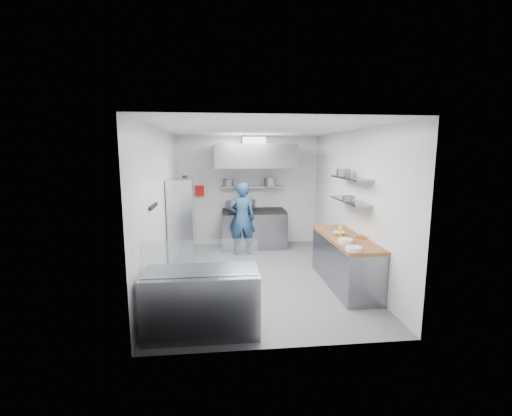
{
  "coord_description": "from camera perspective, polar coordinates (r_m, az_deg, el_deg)",
  "views": [
    {
      "loc": [
        -0.73,
        -6.32,
        2.38
      ],
      "look_at": [
        0.0,
        0.6,
        1.25
      ],
      "focal_mm": 24.0,
      "sensor_mm": 36.0,
      "label": 1
    }
  ],
  "objects": [
    {
      "name": "ceiling",
      "position": [
        6.38,
        0.58,
        13.01
      ],
      "size": [
        5.0,
        5.0,
        0.0
      ],
      "primitive_type": "plane",
      "rotation": [
        3.14,
        0.0,
        0.0
      ],
      "color": "silver",
      "rests_on": "wall_back"
    },
    {
      "name": "stock_pot_left",
      "position": [
        8.78,
        -4.27,
        0.55
      ],
      "size": [
        0.25,
        0.25,
        0.2
      ],
      "primitive_type": "cylinder",
      "color": "slate",
      "rests_on": "cooktop"
    },
    {
      "name": "copper_pan",
      "position": [
        6.24,
        17.08,
        -4.63
      ],
      "size": [
        0.15,
        0.15,
        0.06
      ],
      "primitive_type": "cylinder",
      "color": "orange",
      "rests_on": "prep_counter_top"
    },
    {
      "name": "prep_counter_top",
      "position": [
        6.32,
        14.72,
        -4.91
      ],
      "size": [
        0.65,
        2.04,
        0.06
      ],
      "primitive_type": "cube",
      "color": "brown",
      "rests_on": "prep_counter_base"
    },
    {
      "name": "stock_pot_mid",
      "position": [
        8.81,
        -1.24,
        0.73
      ],
      "size": [
        0.33,
        0.33,
        0.24
      ],
      "primitive_type": "cylinder",
      "color": "slate",
      "rests_on": "cooktop"
    },
    {
      "name": "prep_counter_base",
      "position": [
        6.44,
        14.55,
        -8.8
      ],
      "size": [
        0.62,
        2.0,
        0.84
      ],
      "primitive_type": "cube",
      "color": "gray",
      "rests_on": "floor"
    },
    {
      "name": "rack_jar",
      "position": [
        7.6,
        -11.71,
        4.66
      ],
      "size": [
        0.12,
        0.12,
        0.18
      ],
      "primitive_type": "cylinder",
      "color": "black",
      "rests_on": "wire_rack"
    },
    {
      "name": "floor",
      "position": [
        6.79,
        0.55,
        -11.29
      ],
      "size": [
        5.0,
        5.0,
        0.0
      ],
      "primitive_type": "plane",
      "color": "slate",
      "rests_on": "ground"
    },
    {
      "name": "extractor_hood",
      "position": [
        8.29,
        -0.28,
        8.67
      ],
      "size": [
        1.9,
        1.15,
        0.55
      ],
      "primitive_type": "cube",
      "color": "gray",
      "rests_on": "wall_back"
    },
    {
      "name": "cooktop",
      "position": [
        8.58,
        -0.39,
        -0.51
      ],
      "size": [
        1.57,
        0.78,
        0.06
      ],
      "primitive_type": "cube",
      "color": "black",
      "rests_on": "gas_range"
    },
    {
      "name": "plate_stack_b",
      "position": [
        5.89,
        14.64,
        -5.32
      ],
      "size": [
        0.24,
        0.24,
        0.06
      ],
      "primitive_type": "cylinder",
      "color": "white",
      "rests_on": "prep_counter_top"
    },
    {
      "name": "squeeze_bottle",
      "position": [
        6.36,
        13.9,
        -3.66
      ],
      "size": [
        0.06,
        0.06,
        0.18
      ],
      "primitive_type": "cylinder",
      "color": "yellow",
      "rests_on": "prep_counter_top"
    },
    {
      "name": "display_case",
      "position": [
        4.75,
        -9.04,
        -15.19
      ],
      "size": [
        1.5,
        0.7,
        0.85
      ],
      "primitive_type": "cube",
      "color": "gray",
      "rests_on": "floor"
    },
    {
      "name": "over_range_shelf",
      "position": [
        8.74,
        -0.55,
        3.57
      ],
      "size": [
        1.6,
        0.3,
        0.04
      ],
      "primitive_type": "cube",
      "color": "gray",
      "rests_on": "wall_back"
    },
    {
      "name": "wall_right",
      "position": [
        6.88,
        15.63,
        0.69
      ],
      "size": [
        2.8,
        5.0,
        0.02
      ],
      "primitive_type": "cube",
      "rotation": [
        1.57,
        0.0,
        -1.57
      ],
      "color": "white",
      "rests_on": "floor"
    },
    {
      "name": "wall_shelf_upper",
      "position": [
        6.49,
        15.49,
        4.83
      ],
      "size": [
        0.3,
        1.3,
        0.04
      ],
      "primitive_type": "cube",
      "color": "gray",
      "rests_on": "wall_right"
    },
    {
      "name": "wall_back",
      "position": [
        8.9,
        -1.29,
        2.89
      ],
      "size": [
        3.6,
        2.8,
        0.02
      ],
      "primitive_type": "cube",
      "rotation": [
        1.57,
        0.0,
        0.0
      ],
      "color": "white",
      "rests_on": "floor"
    },
    {
      "name": "knife_strip",
      "position": [
        5.58,
        -16.74,
        0.29
      ],
      "size": [
        0.04,
        0.55,
        0.05
      ],
      "primitive_type": "cube",
      "color": "black",
      "rests_on": "wall_left"
    },
    {
      "name": "shelf_pot_a",
      "position": [
        8.66,
        -4.67,
        4.22
      ],
      "size": [
        0.26,
        0.26,
        0.18
      ],
      "primitive_type": "cylinder",
      "color": "slate",
      "rests_on": "over_range_shelf"
    },
    {
      "name": "wall_front",
      "position": [
        4.01,
        4.7,
        -4.92
      ],
      "size": [
        3.6,
        2.8,
        0.02
      ],
      "primitive_type": "cube",
      "rotation": [
        -1.57,
        0.0,
        0.0
      ],
      "color": "white",
      "rests_on": "floor"
    },
    {
      "name": "rack_bin_b",
      "position": [
        7.71,
        -11.92,
        0.97
      ],
      "size": [
        0.15,
        0.19,
        0.17
      ],
      "primitive_type": "cube",
      "color": "yellow",
      "rests_on": "wire_rack"
    },
    {
      "name": "plate_stack_a",
      "position": [
        5.45,
        15.92,
        -6.55
      ],
      "size": [
        0.25,
        0.25,
        0.06
      ],
      "primitive_type": "cylinder",
      "color": "white",
      "rests_on": "prep_counter_top"
    },
    {
      "name": "mixing_bowl",
      "position": [
        6.44,
        13.66,
        -4.09
      ],
      "size": [
        0.23,
        0.23,
        0.05
      ],
      "primitive_type": "imported",
      "rotation": [
        0.0,
        0.0,
        -0.15
      ],
      "color": "white",
      "rests_on": "prep_counter_top"
    },
    {
      "name": "display_glass",
      "position": [
        4.41,
        -9.33,
        -8.17
      ],
      "size": [
        1.47,
        0.19,
        0.42
      ],
      "primitive_type": "cube",
      "rotation": [
        -0.38,
        0.0,
        0.0
      ],
      "color": "silver",
      "rests_on": "display_case"
    },
    {
      "name": "rack_bin_a",
      "position": [
        7.54,
        -12.0,
        -3.08
      ],
      "size": [
        0.16,
        0.2,
        0.18
      ],
      "primitive_type": "cube",
      "color": "white",
      "rests_on": "wire_rack"
    },
    {
      "name": "gas_range",
      "position": [
        8.68,
        -0.39,
        -3.63
      ],
      "size": [
        1.6,
        0.8,
        0.9
      ],
      "primitive_type": "cube",
      "color": "gray",
      "rests_on": "floor"
    },
    {
      "name": "wall_left",
      "position": [
        6.48,
        -15.45,
        0.2
      ],
      "size": [
        2.8,
        5.0,
        0.02
      ],
      "primitive_type": "cube",
      "rotation": [
        1.57,
        0.0,
        1.57
      ],
      "color": "white",
      "rests_on": "floor"
    },
    {
      "name": "chef",
      "position": [
        7.98,
        -2.35,
        -1.8
      ],
      "size": [
        0.64,
        0.43,
        1.71
      ],
      "primitive_type": "imported",
      "rotation": [
        0.0,
        0.0,
        3.18
      ],
      "color": "navy",
      "rests_on": "floor"
    },
    {
      "name": "red_firebox",
      "position": [
        8.83,
        -9.38,
        2.85
      ],
      "size": [
        0.22,
        0.1,
        0.26
      ],
      "primitive_type": "cube",
      "color": "red",
      "rests_on": "wall_back"
    },
    {
      "name": "hood_duct",
      "position": [
        8.52,
        -0.44,
        11.24
      ],
      "size": [
        0.55,
        0.55,
        0.24
      ],
      "primitive_type": "cube",
      "color": "slate",
      "rests_on": "extractor_hood"
    },
    {
      "name": "wall_shelf_lower",
      "position": [
        6.53,
        15.33,
        1.15
      ],
      "size": [
        0.3,
        1.3,
        0.04
      ],
      "primitive_type": "cube",
      "color": "gray",
      "rests_on": "wall_right"
    },
    {
      "name": "shelf_pot_b",
      "position": [
        8.56,
        2.33,
        4.32
      ],
      "size": [
        0.3,
        0.3,
        0.22
      ],
      "primitive_type": "cylinder",
      "color": "slate",
      "rests_on": "over_range_shelf"
    },
    {
      "name": "wire_rack",
      "position": [
        7.33,
        -12.18,
        -2.44
      ],
      "size": [
        0.5,
        0.9,
        1.85
      ],
      "primitive_type": "cube",
      "color": "silver",
      "rests_on": "floor"
    },
    {
      "name": "shelf_pot_c",
      "position": [
        6.29,
        15.24,
        1.51
      ],
      "size": [
        0.22,
        0.22,
        0.1
      ],
      "primitive_type": "cylinder",
      "color": "slate",
      "rests_on": "wall_shelf_lower"
    },
    {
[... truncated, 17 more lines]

